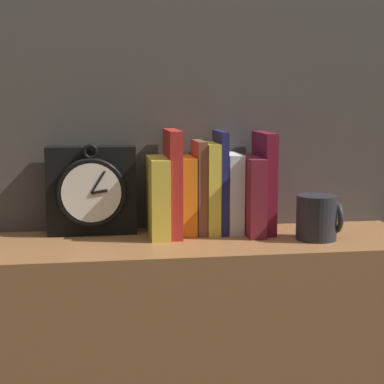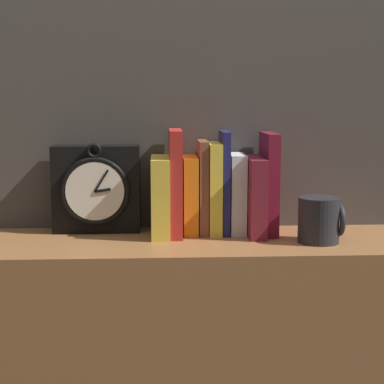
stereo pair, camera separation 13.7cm
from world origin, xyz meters
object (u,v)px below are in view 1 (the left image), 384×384
object	(u,v)px
clock	(91,190)
book_slot5_navy	(220,182)
book_slot6_white	(232,193)
book_slot0_yellow	(158,197)
book_slot2_orange	(186,195)
book_slot7_maroon	(250,195)
book_slot1_red	(173,183)
book_slot3_brown	(199,187)
book_slot8_maroon	(264,182)
book_slot4_yellow	(210,188)
mug	(318,217)

from	to	relation	value
clock	book_slot5_navy	bearing A→B (deg)	-4.14
book_slot5_navy	book_slot6_white	distance (m)	0.04
book_slot0_yellow	book_slot5_navy	world-z (taller)	book_slot5_navy
book_slot2_orange	book_slot5_navy	distance (m)	0.08
book_slot0_yellow	book_slot7_maroon	distance (m)	0.21
book_slot2_orange	book_slot1_red	bearing A→B (deg)	-153.95
book_slot2_orange	book_slot6_white	xyz separation A→B (m)	(0.11, 0.00, 0.00)
book_slot3_brown	book_slot7_maroon	distance (m)	0.12
book_slot0_yellow	book_slot8_maroon	distance (m)	0.25
book_slot1_red	book_slot7_maroon	distance (m)	0.18
book_slot4_yellow	book_slot5_navy	bearing A→B (deg)	2.81
clock	book_slot2_orange	bearing A→B (deg)	-5.47
book_slot0_yellow	book_slot6_white	world-z (taller)	book_slot6_white
book_slot0_yellow	mug	xyz separation A→B (m)	(0.34, -0.09, -0.04)
book_slot6_white	book_slot8_maroon	xyz separation A→B (m)	(0.07, -0.01, 0.02)
book_slot6_white	mug	size ratio (longest dim) A/B	1.85
book_slot4_yellow	clock	bearing A→B (deg)	175.26
clock	book_slot1_red	size ratio (longest dim) A/B	0.88
book_slot4_yellow	book_slot5_navy	size ratio (longest dim) A/B	0.89
book_slot7_maroon	book_slot4_yellow	bearing A→B (deg)	166.95
book_slot4_yellow	book_slot6_white	bearing A→B (deg)	3.49
clock	book_slot6_white	bearing A→B (deg)	-3.42
book_slot4_yellow	book_slot5_navy	xyz separation A→B (m)	(0.02, 0.00, 0.01)
book_slot0_yellow	book_slot7_maroon	world-z (taller)	same
book_slot0_yellow	book_slot1_red	distance (m)	0.05
book_slot2_orange	book_slot6_white	world-z (taller)	book_slot6_white
book_slot6_white	book_slot3_brown	bearing A→B (deg)	-179.44
book_slot8_maroon	book_slot0_yellow	bearing A→B (deg)	-178.11
clock	book_slot4_yellow	distance (m)	0.27
book_slot5_navy	book_slot7_maroon	world-z (taller)	book_slot5_navy
book_slot2_orange	book_slot6_white	distance (m)	0.11
book_slot0_yellow	book_slot4_yellow	distance (m)	0.12
book_slot1_red	book_slot4_yellow	world-z (taller)	book_slot1_red
clock	book_slot5_navy	distance (m)	0.29
book_slot1_red	book_slot2_orange	xyz separation A→B (m)	(0.03, 0.02, -0.03)
book_slot2_orange	clock	bearing A→B (deg)	174.53
book_slot3_brown	book_slot5_navy	distance (m)	0.05
book_slot3_brown	book_slot6_white	size ratio (longest dim) A/B	1.17
clock	mug	xyz separation A→B (m)	(0.48, -0.13, -0.05)
book_slot3_brown	book_slot6_white	bearing A→B (deg)	0.56
clock	book_slot8_maroon	xyz separation A→B (m)	(0.39, -0.03, 0.01)
clock	book_slot8_maroon	bearing A→B (deg)	-4.58
book_slot1_red	mug	xyz separation A→B (m)	(0.30, -0.10, -0.07)
book_slot1_red	book_slot5_navy	distance (m)	0.11
book_slot5_navy	book_slot8_maroon	world-z (taller)	book_slot5_navy
book_slot0_yellow	book_slot8_maroon	world-z (taller)	book_slot8_maroon
book_slot0_yellow	book_slot6_white	bearing A→B (deg)	6.69
book_slot0_yellow	book_slot7_maroon	size ratio (longest dim) A/B	1.01
book_slot4_yellow	book_slot7_maroon	bearing A→B (deg)	-13.05
clock	book_slot7_maroon	distance (m)	0.36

